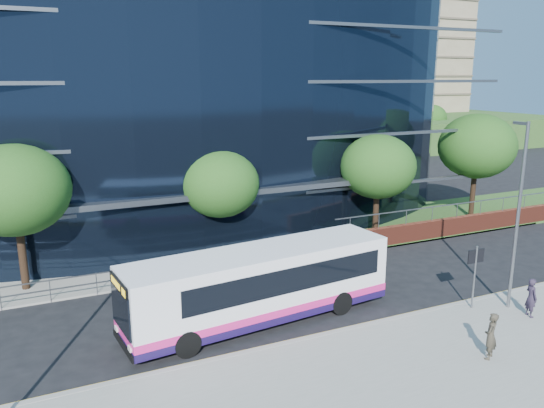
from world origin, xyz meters
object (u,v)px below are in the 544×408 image
street_sign (475,264)px  tree_dist_e (343,120)px  streetlight_east (518,211)px  pedestrian_b (491,336)px  tree_far_d (477,146)px  tree_dist_f (431,118)px  tree_far_a (15,190)px  city_bus (262,284)px  tree_far_b (220,184)px  pedestrian (531,297)px  tree_far_c (378,167)px

street_sign → tree_dist_e: bearing=64.9°
streetlight_east → pedestrian_b: streetlight_east is taller
tree_far_d → tree_dist_f: 40.01m
street_sign → tree_dist_e: 45.99m
tree_far_a → city_bus: bearing=-40.7°
street_sign → tree_far_a: tree_far_a is taller
tree_far_d → tree_dist_e: 31.06m
tree_far_d → tree_dist_e: size_ratio=1.14×
street_sign → tree_far_d: 16.61m
tree_far_d → city_bus: size_ratio=0.64×
tree_far_b → tree_dist_f: same height
pedestrian_b → street_sign: bearing=-158.5°
tree_far_a → tree_dist_e: 48.27m
tree_far_a → tree_dist_f: tree_far_a is taller
tree_far_a → tree_dist_f: (53.00, 33.00, -0.65)m
tree_dist_e → pedestrian: bearing=-112.5°
tree_far_c → tree_dist_e: 35.36m
tree_dist_f → tree_far_a: bearing=-148.1°
street_sign → tree_dist_e: tree_dist_e is taller
pedestrian → streetlight_east: bearing=18.1°
tree_far_b → tree_far_c: bearing=-2.9°
tree_far_d → pedestrian_b: size_ratio=4.33×
tree_far_d → tree_dist_f: size_ratio=1.23×
tree_far_b → pedestrian_b: 15.66m
tree_far_c → tree_far_b: bearing=177.1°
tree_dist_f → pedestrian_b: 60.63m
tree_far_c → tree_dist_e: bearing=61.3°
tree_dist_f → pedestrian_b: (-38.12, -47.03, -3.20)m
tree_far_b → pedestrian: tree_far_b is taller
tree_far_b → tree_far_a: bearing=-177.1°
tree_far_c → pedestrian_b: 15.35m
tree_far_d → city_bus: (-20.10, -8.65, -3.55)m
street_sign → tree_far_a: size_ratio=0.40×
tree_far_c → pedestrian_b: tree_far_c is taller
street_sign → streetlight_east: streetlight_east is taller
tree_far_d → pedestrian: size_ratio=4.49×
tree_dist_e → tree_dist_f: tree_dist_e is taller
tree_far_b → pedestrian: (9.07, -12.72, -3.23)m
city_bus → pedestrian_b: bearing=-52.8°
street_sign → pedestrian_b: bearing=-127.3°
streetlight_east → city_bus: streetlight_east is taller
tree_far_b → tree_dist_e: (27.00, 30.50, 0.33)m
tree_far_d → tree_dist_e: tree_far_d is taller
tree_dist_f → tree_dist_e: bearing=-172.9°
tree_dist_e → pedestrian: (-17.93, -43.22, -3.56)m
streetlight_east → tree_far_b: bearing=127.6°
tree_dist_f → pedestrian: tree_dist_f is taller
tree_dist_e → tree_far_a: bearing=-140.0°
tree_far_c → streetlight_east: size_ratio=0.81×
tree_dist_e → pedestrian: 46.93m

